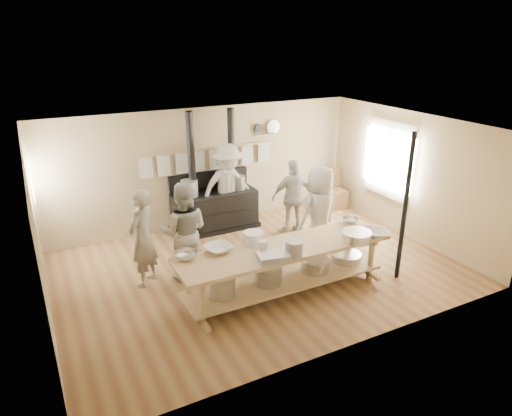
# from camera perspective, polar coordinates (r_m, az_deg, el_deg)

# --- Properties ---
(ground) EXTENTS (7.00, 7.00, 0.00)m
(ground) POSITION_cam_1_polar(r_m,az_deg,el_deg) (8.42, 0.39, -7.68)
(ground) COLOR brown
(ground) RESTS_ON ground
(room_shell) EXTENTS (7.00, 7.00, 7.00)m
(room_shell) POSITION_cam_1_polar(r_m,az_deg,el_deg) (7.77, 0.41, 2.87)
(room_shell) COLOR tan
(room_shell) RESTS_ON ground
(window_right) EXTENTS (0.09, 1.50, 1.65)m
(window_right) POSITION_cam_1_polar(r_m,az_deg,el_deg) (10.24, 16.36, 5.82)
(window_right) COLOR beige
(window_right) RESTS_ON ground
(left_opening) EXTENTS (0.00, 0.90, 0.90)m
(left_opening) POSITION_cam_1_polar(r_m,az_deg,el_deg) (8.89, -26.26, 2.85)
(left_opening) COLOR white
(left_opening) RESTS_ON ground
(stove) EXTENTS (1.90, 0.75, 2.60)m
(stove) POSITION_cam_1_polar(r_m,az_deg,el_deg) (9.95, -5.28, 0.23)
(stove) COLOR black
(stove) RESTS_ON ground
(towel_rail) EXTENTS (3.00, 0.04, 0.47)m
(towel_rail) POSITION_cam_1_polar(r_m,az_deg,el_deg) (9.89, -6.06, 6.35)
(towel_rail) COLOR tan
(towel_rail) RESTS_ON ground
(back_wall_shelf) EXTENTS (0.63, 0.14, 0.32)m
(back_wall_shelf) POSITION_cam_1_polar(r_m,az_deg,el_deg) (10.42, 1.39, 9.76)
(back_wall_shelf) COLOR tan
(back_wall_shelf) RESTS_ON ground
(prep_table) EXTENTS (3.60, 0.90, 0.85)m
(prep_table) POSITION_cam_1_polar(r_m,az_deg,el_deg) (7.48, 3.54, -7.15)
(prep_table) COLOR tan
(prep_table) RESTS_ON ground
(support_post) EXTENTS (0.08, 0.08, 2.60)m
(support_post) POSITION_cam_1_polar(r_m,az_deg,el_deg) (8.02, 18.12, -0.07)
(support_post) COLOR black
(support_post) RESTS_ON ground
(cook_far_left) EXTENTS (0.74, 0.73, 1.72)m
(cook_far_left) POSITION_cam_1_polar(r_m,az_deg,el_deg) (7.84, -14.02, -3.63)
(cook_far_left) COLOR #A8A595
(cook_far_left) RESTS_ON ground
(cook_left) EXTENTS (1.06, 0.97, 1.77)m
(cook_left) POSITION_cam_1_polar(r_m,az_deg,el_deg) (7.87, -8.99, -2.95)
(cook_left) COLOR #A8A595
(cook_left) RESTS_ON ground
(cook_center) EXTENTS (0.98, 0.74, 1.80)m
(cook_center) POSITION_cam_1_polar(r_m,az_deg,el_deg) (8.62, 7.90, -0.55)
(cook_center) COLOR #A8A595
(cook_center) RESTS_ON ground
(cook_right) EXTENTS (1.01, 0.61, 1.61)m
(cook_right) POSITION_cam_1_polar(r_m,az_deg,el_deg) (9.66, 4.72, 1.37)
(cook_right) COLOR #A8A595
(cook_right) RESTS_ON ground
(cook_by_window) EXTENTS (1.25, 0.74, 1.90)m
(cook_by_window) POSITION_cam_1_polar(r_m,az_deg,el_deg) (9.76, -3.55, 2.54)
(cook_by_window) COLOR #A8A595
(cook_by_window) RESTS_ON ground
(chair) EXTENTS (0.48, 0.48, 0.94)m
(chair) POSITION_cam_1_polar(r_m,az_deg,el_deg) (11.39, 9.93, 1.44)
(chair) COLOR #523B20
(chair) RESTS_ON ground
(bowl_white_a) EXTENTS (0.48, 0.48, 0.10)m
(bowl_white_a) POSITION_cam_1_polar(r_m,az_deg,el_deg) (7.17, -4.73, -5.09)
(bowl_white_a) COLOR white
(bowl_white_a) RESTS_ON prep_table
(bowl_steel_a) EXTENTS (0.48, 0.48, 0.11)m
(bowl_steel_a) POSITION_cam_1_polar(r_m,az_deg,el_deg) (7.00, -8.78, -5.90)
(bowl_steel_a) COLOR silver
(bowl_steel_a) RESTS_ON prep_table
(bowl_white_b) EXTENTS (0.63, 0.63, 0.11)m
(bowl_white_b) POSITION_cam_1_polar(r_m,az_deg,el_deg) (7.92, 14.62, -3.05)
(bowl_white_b) COLOR white
(bowl_white_b) RESTS_ON prep_table
(bowl_steel_b) EXTENTS (0.41, 0.41, 0.09)m
(bowl_steel_b) POSITION_cam_1_polar(r_m,az_deg,el_deg) (8.38, 11.67, -1.48)
(bowl_steel_b) COLOR silver
(bowl_steel_b) RESTS_ON prep_table
(roasting_pan) EXTENTS (0.52, 0.39, 0.10)m
(roasting_pan) POSITION_cam_1_polar(r_m,az_deg,el_deg) (6.89, 2.18, -6.15)
(roasting_pan) COLOR #B2B2B7
(roasting_pan) RESTS_ON prep_table
(mixing_bowl_large) EXTENTS (0.59, 0.59, 0.16)m
(mixing_bowl_large) POSITION_cam_1_polar(r_m,az_deg,el_deg) (7.68, 12.45, -3.46)
(mixing_bowl_large) COLOR silver
(mixing_bowl_large) RESTS_ON prep_table
(bucket_galv) EXTENTS (0.32, 0.32, 0.25)m
(bucket_galv) POSITION_cam_1_polar(r_m,az_deg,el_deg) (7.00, 4.76, -5.06)
(bucket_galv) COLOR gray
(bucket_galv) RESTS_ON prep_table
(deep_bowl_enamel) EXTENTS (0.41, 0.41, 0.20)m
(deep_bowl_enamel) POSITION_cam_1_polar(r_m,az_deg,el_deg) (7.37, -0.33, -3.79)
(deep_bowl_enamel) COLOR white
(deep_bowl_enamel) RESTS_ON prep_table
(pitcher) EXTENTS (0.17, 0.17, 0.21)m
(pitcher) POSITION_cam_1_polar(r_m,az_deg,el_deg) (7.07, 0.95, -4.93)
(pitcher) COLOR white
(pitcher) RESTS_ON prep_table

